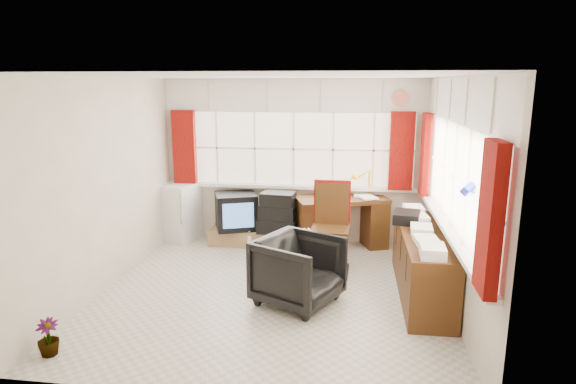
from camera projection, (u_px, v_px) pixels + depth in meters
The scene contains 20 objects.
ground at pixel (273, 292), 5.71m from camera, with size 4.00×4.00×0.00m, color beige.
room_walls at pixel (272, 168), 5.38m from camera, with size 4.00×4.00×4.00m.
window_back at pixel (293, 182), 7.39m from camera, with size 3.70×0.12×3.60m.
window_right at pixel (448, 222), 5.25m from camera, with size 0.12×3.70×3.60m.
curtains at pixel (355, 161), 6.17m from camera, with size 3.83×3.83×1.15m.
overhead_cabinets at pixel (361, 98), 6.04m from camera, with size 3.98×3.98×0.48m.
desk at pixel (341, 220), 7.22m from camera, with size 1.48×1.07×0.80m.
desk_lamp at pixel (369, 178), 7.24m from camera, with size 0.15×0.13×0.39m.
task_chair at pixel (331, 223), 6.31m from camera, with size 0.51×0.54×1.18m.
office_chair at pixel (299, 271), 5.36m from camera, with size 0.82×0.84×0.76m, color black.
radiator at pixel (313, 252), 6.41m from camera, with size 0.40×0.25×0.55m.
credenza at pixel (422, 262), 5.60m from camera, with size 0.50×2.00×0.85m.
file_tray at pixel (407, 217), 5.92m from camera, with size 0.30×0.39×0.13m, color black.
tv_bench at pixel (256, 236), 7.42m from camera, with size 1.40×0.50×0.25m, color #AA8055.
crt_tv at pixel (236, 211), 7.34m from camera, with size 0.75×0.72×0.55m.
hifi_stack at pixel (278, 214), 7.13m from camera, with size 0.62×0.43×0.61m.
mini_fridge at pixel (179, 212), 7.59m from camera, with size 0.66×0.66×0.89m.
spray_bottle_a at pixel (250, 239), 7.22m from camera, with size 0.11×0.11×0.27m, color white.
spray_bottle_b at pixel (272, 249), 6.94m from camera, with size 0.08×0.08×0.18m, color #89CCC7.
flower_vase at pixel (48, 338), 4.35m from camera, with size 0.19×0.19×0.35m, color black.
Camera 1 is at (0.88, -5.24, 2.42)m, focal length 30.00 mm.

